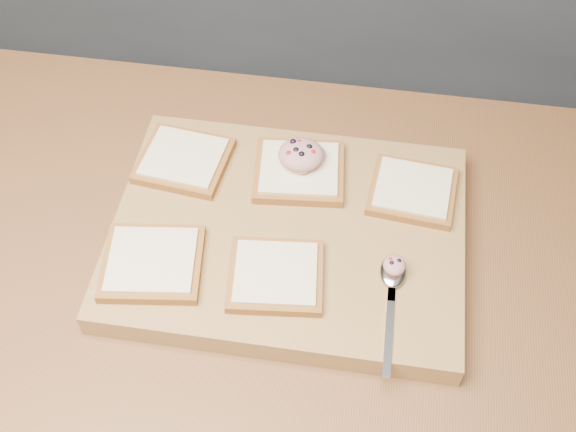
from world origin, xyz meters
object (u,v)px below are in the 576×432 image
(tuna_salad_dollop, at_px, (301,154))
(cutting_board, at_px, (288,235))
(bread_far_center, at_px, (299,171))
(spoon, at_px, (393,280))

(tuna_salad_dollop, bearing_deg, cutting_board, -91.32)
(bread_far_center, xyz_separation_m, tuna_salad_dollop, (0.00, 0.01, 0.02))
(cutting_board, relative_size, bread_far_center, 3.49)
(bread_far_center, bearing_deg, spoon, -48.22)
(tuna_salad_dollop, bearing_deg, bread_far_center, -93.77)
(tuna_salad_dollop, xyz_separation_m, spoon, (0.14, -0.17, -0.03))
(tuna_salad_dollop, bearing_deg, spoon, -50.18)
(bread_far_center, bearing_deg, tuna_salad_dollop, 86.23)
(cutting_board, relative_size, spoon, 2.73)
(cutting_board, bearing_deg, spoon, -24.49)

